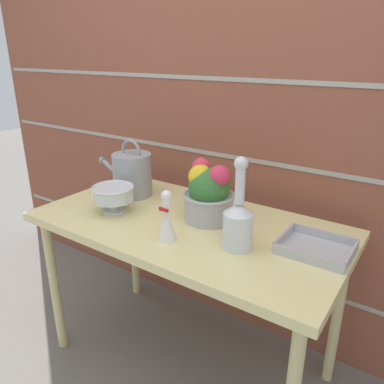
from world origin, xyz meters
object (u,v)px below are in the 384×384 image
flower_planter (208,193)px  glass_decanter (238,220)px  watering_can (132,174)px  wire_tray (316,249)px  crystal_pedestal_bowl (113,194)px  figurine_vase (167,220)px

flower_planter → glass_decanter: size_ratio=0.75×
watering_can → wire_tray: size_ratio=1.35×
crystal_pedestal_bowl → wire_tray: bearing=10.3°
wire_tray → flower_planter: bearing=178.5°
watering_can → wire_tray: watering_can is taller
figurine_vase → wire_tray: size_ratio=0.80×
crystal_pedestal_bowl → glass_decanter: 0.60m
watering_can → glass_decanter: 0.69m
crystal_pedestal_bowl → figurine_vase: 0.36m
flower_planter → figurine_vase: 0.24m
watering_can → flower_planter: (0.46, -0.04, 0.01)m
watering_can → flower_planter: 0.46m
crystal_pedestal_bowl → wire_tray: crystal_pedestal_bowl is taller
watering_can → figurine_vase: 0.51m
watering_can → figurine_vase: bearing=-32.6°
flower_planter → figurine_vase: size_ratio=1.28×
watering_can → crystal_pedestal_bowl: 0.22m
crystal_pedestal_bowl → flower_planter: size_ratio=0.73×
glass_decanter → wire_tray: size_ratio=1.37×
crystal_pedestal_bowl → figurine_vase: (0.35, -0.07, -0.00)m
watering_can → figurine_vase: (0.43, -0.27, -0.03)m
watering_can → crystal_pedestal_bowl: bearing=-69.3°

